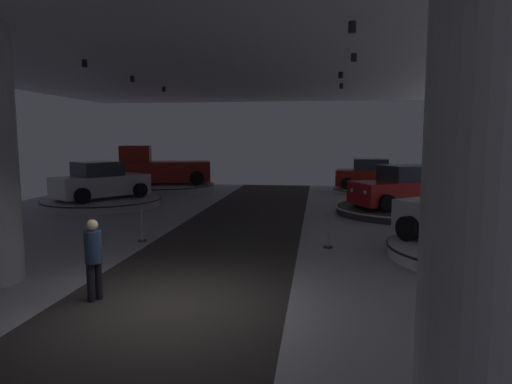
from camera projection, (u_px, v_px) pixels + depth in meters
ground at (170, 307)px, 8.46m from camera, size 24.00×44.00×0.06m
column_right at (489, 178)px, 4.20m from camera, size 1.18×1.18×5.50m
display_platform_mid_right at (478, 253)px, 11.62m from camera, size 4.56×4.56×0.34m
display_car_mid_right at (479, 217)px, 11.54m from camera, size 4.04×4.40×1.71m
display_platform_deep_right at (373, 190)px, 26.04m from camera, size 4.52×4.52×0.24m
display_car_deep_right at (373, 175)px, 25.94m from camera, size 4.36×2.54×1.71m
display_platform_far_right at (402, 210)px, 18.61m from camera, size 5.46×5.46×0.31m
display_car_far_right at (404, 188)px, 18.52m from camera, size 4.56×3.56×1.71m
display_platform_deep_left at (166, 187)px, 27.28m from camera, size 5.85×5.85×0.37m
pickup_truck_deep_left at (160, 168)px, 27.10m from camera, size 5.68×3.81×2.30m
display_platform_far_left at (102, 202)px, 20.94m from camera, size 5.40×5.40×0.34m
display_car_far_left at (101, 182)px, 20.81m from camera, size 3.87×4.48×1.71m
visitor_walking_near at (93, 255)px, 8.61m from camera, size 0.32×0.32×1.59m
stanchion_a at (142, 229)px, 13.67m from camera, size 0.28×0.28×1.01m
stanchion_b at (328, 235)px, 12.87m from camera, size 0.28×0.28×1.01m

